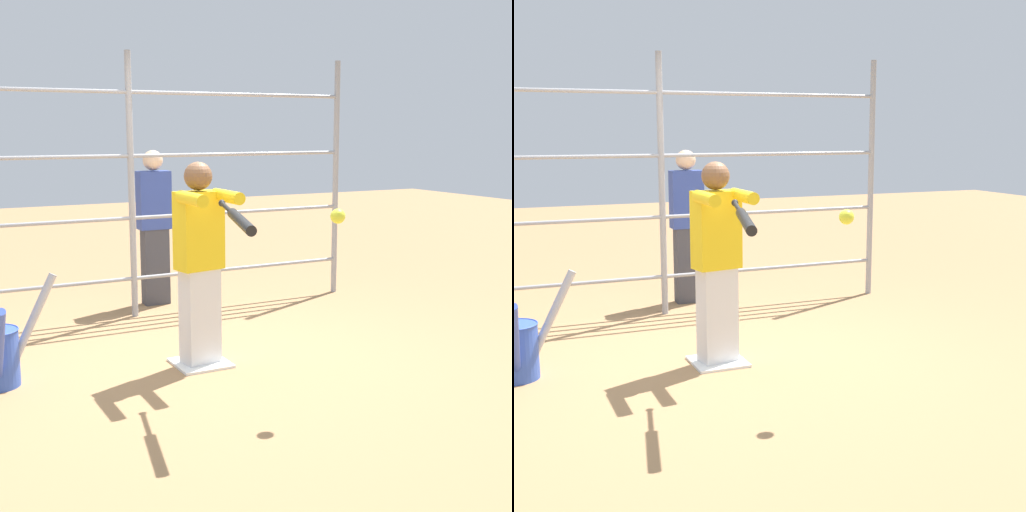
# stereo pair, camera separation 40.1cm
# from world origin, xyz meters

# --- Properties ---
(ground_plane) EXTENTS (24.00, 24.00, 0.00)m
(ground_plane) POSITION_xyz_m (0.00, 0.00, 0.00)
(ground_plane) COLOR #9E754C
(home_plate) EXTENTS (0.40, 0.40, 0.02)m
(home_plate) POSITION_xyz_m (0.00, 0.00, 0.01)
(home_plate) COLOR white
(home_plate) RESTS_ON ground
(fence_backstop) EXTENTS (4.59, 0.06, 2.47)m
(fence_backstop) POSITION_xyz_m (0.00, -1.60, 1.23)
(fence_backstop) COLOR #939399
(fence_backstop) RESTS_ON ground
(batter) EXTENTS (0.39, 0.56, 1.54)m
(batter) POSITION_xyz_m (0.00, 0.02, 0.83)
(batter) COLOR silver
(batter) RESTS_ON ground
(baseball_bat_swinging) EXTENTS (0.27, 0.89, 0.13)m
(baseball_bat_swinging) POSITION_xyz_m (0.13, 0.93, 1.23)
(baseball_bat_swinging) COLOR black
(softball_in_flight) EXTENTS (0.10, 0.10, 0.10)m
(softball_in_flight) POSITION_xyz_m (-0.51, 1.06, 1.22)
(softball_in_flight) COLOR yellow
(bystander_behind_fence) EXTENTS (0.32, 0.20, 1.56)m
(bystander_behind_fence) POSITION_xyz_m (-0.35, -1.98, 0.81)
(bystander_behind_fence) COLOR #3F3F47
(bystander_behind_fence) RESTS_ON ground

